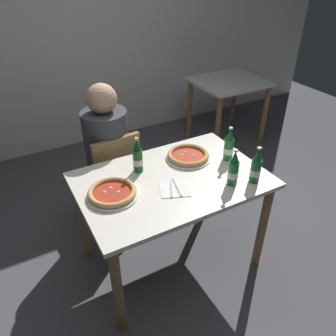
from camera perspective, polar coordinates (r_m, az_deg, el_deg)
The scene contains 13 objects.
ground_plane at distance 2.60m, azimuth 0.55°, elevation -15.43°, with size 8.00×8.00×0.00m, color #4C4C51.
back_wall_tiled at distance 3.84m, azimuth -16.96°, elevation 22.21°, with size 7.00×0.10×2.60m, color silver.
dining_table_main at distance 2.16m, azimuth 0.64°, elevation -4.27°, with size 1.20×0.80×0.75m.
chair_behind_table at distance 2.65m, azimuth -9.56°, elevation -1.03°, with size 0.44×0.44×0.85m.
diner_seated at distance 2.63m, azimuth -10.29°, elevation 1.30°, with size 0.34×0.34×1.21m.
dining_table_background at distance 3.97m, azimuth 10.50°, elevation 12.66°, with size 0.80×0.70×0.75m.
pizza_margherita_near at distance 2.30m, azimuth 3.51°, elevation 2.17°, with size 0.32×0.32×0.04m.
pizza_marinara_far at distance 1.97m, azimuth -9.71°, elevation -4.27°, with size 0.32×0.32×0.04m.
beer_bottle_left at distance 2.08m, azimuth 15.11°, elevation 0.07°, with size 0.07×0.07×0.25m.
beer_bottle_center at distance 2.12m, azimuth -5.33°, elevation 1.86°, with size 0.07×0.07×0.25m.
beer_bottle_right at distance 2.03m, azimuth 11.36°, elevation -0.34°, with size 0.07×0.07×0.25m.
beer_bottle_extra at distance 2.28m, azimuth 10.57°, elevation 3.74°, with size 0.07×0.07×0.25m.
napkin_with_cutlery at distance 2.01m, azimuth 1.12°, elevation -3.57°, with size 0.23×0.23×0.01m.
Camera 1 is at (-0.85, -1.49, 1.96)m, focal length 34.89 mm.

